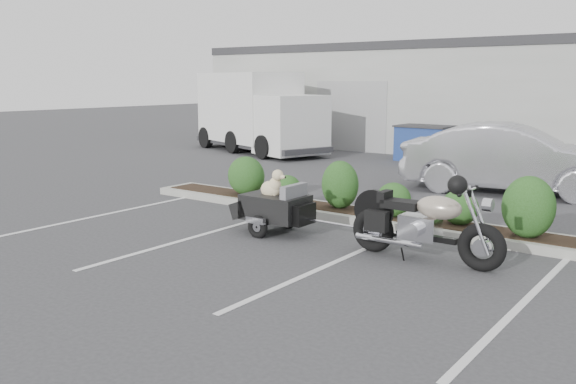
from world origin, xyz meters
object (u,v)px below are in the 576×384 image
Objects in this scene: pet_trailer at (275,206)px; delivery_truck at (258,114)px; dumpster at (425,143)px; motorcycle at (424,225)px; sedan at (512,159)px.

pet_trailer is 0.29× the size of delivery_truck.
dumpster is at bearing 30.81° from delivery_truck.
dumpster is at bearing 113.52° from motorcycle.
sedan is at bearing -44.26° from dumpster.
sedan reaches higher than motorcycle.
dumpster reaches higher than pet_trailer.
sedan is 5.93m from dumpster.
motorcycle reaches higher than pet_trailer.
motorcycle reaches higher than dumpster.
sedan is 0.74× the size of delivery_truck.
pet_trailer is 0.38× the size of sedan.
dumpster is (-1.97, 10.60, 0.11)m from pet_trailer.
motorcycle is at bearing -1.08° from pet_trailer.
sedan is at bearing 2.42° from delivery_truck.
dumpster is at bearing 33.59° from sedan.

